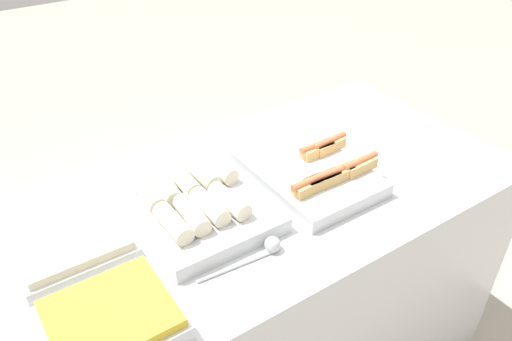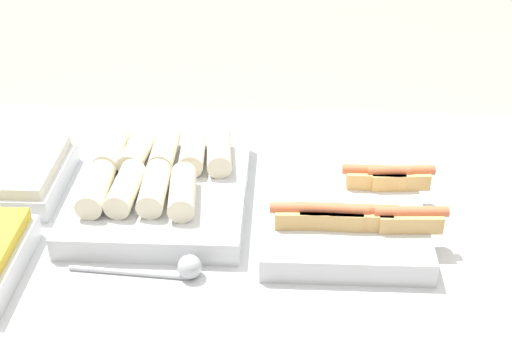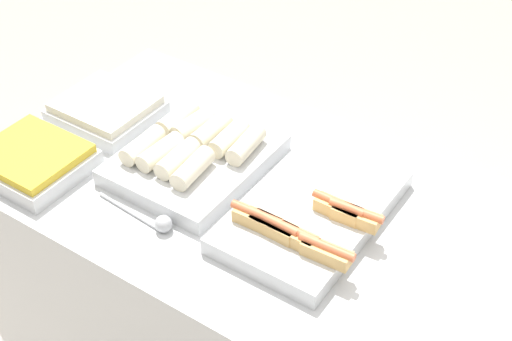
# 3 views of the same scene
# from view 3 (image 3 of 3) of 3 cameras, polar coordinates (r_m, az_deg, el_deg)

# --- Properties ---
(counter) EXTENTS (1.63, 0.88, 0.94)m
(counter) POSITION_cam_3_polar(r_m,az_deg,el_deg) (2.27, 1.15, -11.34)
(counter) COLOR silver
(counter) RESTS_ON ground_plane
(tray_hotdogs) EXTENTS (0.36, 0.53, 0.10)m
(tray_hotdogs) POSITION_cam_3_polar(r_m,az_deg,el_deg) (1.85, 4.47, -3.40)
(tray_hotdogs) COLOR silver
(tray_hotdogs) RESTS_ON counter
(tray_wraps) EXTENTS (0.37, 0.44, 0.10)m
(tray_wraps) POSITION_cam_3_polar(r_m,az_deg,el_deg) (2.02, -4.95, 1.33)
(tray_wraps) COLOR silver
(tray_wraps) RESTS_ON counter
(tray_side_front) EXTENTS (0.29, 0.26, 0.07)m
(tray_side_front) POSITION_cam_3_polar(r_m,az_deg,el_deg) (2.10, -17.42, 0.78)
(tray_side_front) COLOR silver
(tray_side_front) RESTS_ON counter
(tray_side_back) EXTENTS (0.29, 0.26, 0.07)m
(tray_side_back) POSITION_cam_3_polar(r_m,az_deg,el_deg) (2.25, -11.86, 4.74)
(tray_side_back) COLOR silver
(tray_side_back) RESTS_ON counter
(serving_spoon_near) EXTENTS (0.25, 0.05, 0.05)m
(serving_spoon_near) POSITION_cam_3_polar(r_m,az_deg,el_deg) (1.85, -7.94, -4.06)
(serving_spoon_near) COLOR #B2B5BA
(serving_spoon_near) RESTS_ON counter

